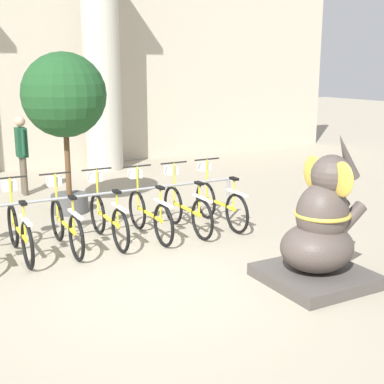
{
  "coord_description": "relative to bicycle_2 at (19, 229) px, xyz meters",
  "views": [
    {
      "loc": [
        -2.61,
        -5.62,
        2.65
      ],
      "look_at": [
        0.72,
        0.47,
        1.0
      ],
      "focal_mm": 50.0,
      "sensor_mm": 36.0,
      "label": 1
    }
  ],
  "objects": [
    {
      "name": "bicycle_4",
      "position": [
        1.32,
        0.02,
        0.0
      ],
      "size": [
        0.48,
        1.66,
        1.08
      ],
      "color": "black",
      "rests_on": "ground_plane"
    },
    {
      "name": "potted_tree",
      "position": [
        1.29,
        1.99,
        1.65
      ],
      "size": [
        1.5,
        1.5,
        2.89
      ],
      "color": "#4C4C4C",
      "rests_on": "ground_plane"
    },
    {
      "name": "building_facade",
      "position": [
        1.31,
        6.75,
        2.59
      ],
      "size": [
        20.0,
        0.2,
        6.0
      ],
      "color": "#BCB29E",
      "rests_on": "ground_plane"
    },
    {
      "name": "bicycle_6",
      "position": [
        2.63,
        -0.05,
        0.0
      ],
      "size": [
        0.48,
        1.66,
        1.08
      ],
      "color": "black",
      "rests_on": "ground_plane"
    },
    {
      "name": "bicycle_7",
      "position": [
        3.29,
        -0.02,
        0.0
      ],
      "size": [
        0.48,
        1.66,
        1.08
      ],
      "color": "black",
      "rests_on": "ground_plane"
    },
    {
      "name": "elephant_statue",
      "position": [
        3.1,
        -2.72,
        0.23
      ],
      "size": [
        1.23,
        1.23,
        1.88
      ],
      "color": "#4C4742",
      "rests_on": "ground_plane"
    },
    {
      "name": "ground_plane",
      "position": [
        1.31,
        -1.85,
        -0.41
      ],
      "size": [
        60.0,
        60.0,
        0.0
      ],
      "primitive_type": "plane",
      "color": "#9E937F"
    },
    {
      "name": "person_pedestrian",
      "position": [
        0.85,
        3.81,
        0.57
      ],
      "size": [
        0.22,
        0.47,
        1.64
      ],
      "color": "brown",
      "rests_on": "ground_plane"
    },
    {
      "name": "bike_rack",
      "position": [
        0.99,
        0.1,
        0.23
      ],
      "size": [
        5.21,
        0.05,
        0.77
      ],
      "color": "gray",
      "rests_on": "ground_plane"
    },
    {
      "name": "column_right",
      "position": [
        3.32,
        5.75,
        2.22
      ],
      "size": [
        1.16,
        1.16,
        5.16
      ],
      "color": "#BCB7A8",
      "rests_on": "ground_plane"
    },
    {
      "name": "bicycle_3",
      "position": [
        0.66,
        -0.01,
        0.0
      ],
      "size": [
        0.48,
        1.66,
        1.08
      ],
      "color": "black",
      "rests_on": "ground_plane"
    },
    {
      "name": "bicycle_5",
      "position": [
        1.98,
        -0.04,
        0.0
      ],
      "size": [
        0.48,
        1.66,
        1.08
      ],
      "color": "black",
      "rests_on": "ground_plane"
    },
    {
      "name": "bicycle_2",
      "position": [
        0.0,
        0.0,
        0.0
      ],
      "size": [
        0.48,
        1.66,
        1.08
      ],
      "color": "black",
      "rests_on": "ground_plane"
    }
  ]
}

